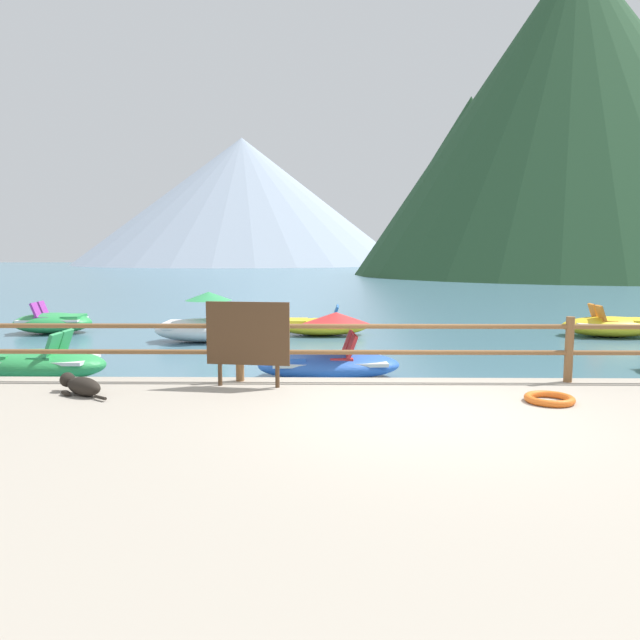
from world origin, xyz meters
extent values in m
plane|color=#477084|center=(0.00, 40.00, 0.00)|extent=(200.00, 200.00, 0.00)
cube|color=#A39989|center=(0.00, -2.20, 0.20)|extent=(28.00, 8.00, 0.40)
cylinder|color=brown|center=(-2.38, 1.55, 0.88)|extent=(0.12, 0.12, 0.95)
cylinder|color=brown|center=(2.38, 1.55, 0.88)|extent=(0.12, 0.12, 0.95)
cylinder|color=brown|center=(0.00, 1.55, 1.21)|extent=(23.80, 0.07, 0.07)
cylinder|color=brown|center=(0.00, 1.55, 0.83)|extent=(23.80, 0.07, 0.07)
cube|color=silver|center=(-2.21, 1.20, 1.15)|extent=(1.10, 0.18, 0.80)
cube|color=#4C331E|center=(-2.21, 1.18, 1.15)|extent=(1.17, 0.18, 0.88)
cylinder|color=#4C331E|center=(-2.62, 1.25, 0.57)|extent=(0.06, 0.06, 0.35)
cylinder|color=#4C331E|center=(-1.80, 1.14, 0.57)|extent=(0.06, 0.06, 0.35)
ellipsoid|color=black|center=(-4.30, 0.66, 0.52)|extent=(0.67, 0.58, 0.24)
sphere|color=black|center=(-4.61, 0.88, 0.56)|extent=(0.20, 0.20, 0.20)
ellipsoid|color=black|center=(-4.70, 0.94, 0.54)|extent=(0.14, 0.13, 0.08)
cylinder|color=black|center=(-3.98, 0.38, 0.44)|extent=(0.20, 0.16, 0.04)
ellipsoid|color=black|center=(-4.34, 0.88, 0.44)|extent=(0.20, 0.17, 0.07)
ellipsoid|color=black|center=(-4.52, 0.62, 0.44)|extent=(0.20, 0.17, 0.07)
torus|color=orange|center=(1.67, 0.38, 0.45)|extent=(0.61, 0.61, 0.09)
ellipsoid|color=yellow|center=(-1.26, 9.20, 0.23)|extent=(2.52, 1.29, 0.47)
cube|color=silver|center=(-1.26, 9.20, 0.31)|extent=(1.96, 1.06, 0.06)
cube|color=blue|center=(-1.07, 9.45, 0.38)|extent=(0.41, 0.41, 0.08)
cube|color=blue|center=(-0.89, 9.44, 0.60)|extent=(0.22, 0.40, 0.43)
cube|color=blue|center=(-1.08, 8.95, 0.38)|extent=(0.41, 0.41, 0.08)
cube|color=blue|center=(-0.90, 8.95, 0.60)|extent=(0.22, 0.40, 0.43)
cube|color=yellow|center=(-1.95, 9.22, 0.37)|extent=(0.57, 0.88, 0.12)
ellipsoid|color=blue|center=(-1.08, 3.58, 0.24)|extent=(2.65, 1.49, 0.48)
cube|color=silver|center=(-1.08, 3.58, 0.32)|extent=(2.07, 1.22, 0.06)
cube|color=red|center=(-0.90, 3.86, 0.39)|extent=(0.43, 0.43, 0.08)
cube|color=red|center=(-0.72, 3.87, 0.61)|extent=(0.23, 0.41, 0.43)
cube|color=red|center=(-0.87, 3.33, 0.39)|extent=(0.43, 0.43, 0.08)
cube|color=red|center=(-0.69, 3.34, 0.61)|extent=(0.23, 0.41, 0.43)
cube|color=blue|center=(-1.78, 3.53, 0.38)|extent=(0.63, 0.96, 0.12)
cone|color=red|center=(-0.95, 3.59, 1.09)|extent=(1.33, 1.33, 0.22)
ellipsoid|color=yellow|center=(6.60, 8.99, 0.27)|extent=(2.66, 1.49, 0.55)
cube|color=silver|center=(6.60, 8.99, 0.37)|extent=(2.08, 1.21, 0.06)
cube|color=orange|center=(6.39, 8.74, 0.44)|extent=(0.43, 0.43, 0.08)
cube|color=orange|center=(6.21, 8.76, 0.66)|extent=(0.23, 0.41, 0.43)
cube|color=orange|center=(6.43, 9.27, 0.44)|extent=(0.43, 0.43, 0.08)
cube|color=orange|center=(6.25, 9.28, 0.66)|extent=(0.23, 0.41, 0.43)
cube|color=yellow|center=(7.31, 8.94, 0.43)|extent=(0.63, 0.96, 0.12)
ellipsoid|color=green|center=(-6.22, 3.33, 0.28)|extent=(2.36, 1.13, 0.56)
cube|color=silver|center=(-6.22, 3.33, 0.38)|extent=(1.84, 0.92, 0.06)
cube|color=#339956|center=(-6.04, 3.56, 0.45)|extent=(0.40, 0.40, 0.08)
cube|color=#339956|center=(-5.86, 3.56, 0.67)|extent=(0.21, 0.40, 0.43)
cube|color=#339956|center=(-6.05, 3.11, 0.45)|extent=(0.40, 0.40, 0.08)
cube|color=#339956|center=(-5.87, 3.11, 0.67)|extent=(0.21, 0.40, 0.43)
cube|color=green|center=(-6.87, 3.34, 0.44)|extent=(0.52, 0.79, 0.12)
ellipsoid|color=green|center=(-8.90, 9.45, 0.29)|extent=(2.27, 1.54, 0.58)
cube|color=silver|center=(-8.90, 9.45, 0.39)|extent=(1.78, 1.25, 0.06)
cube|color=purple|center=(-9.03, 9.17, 0.46)|extent=(0.44, 0.44, 0.08)
cube|color=purple|center=(-9.21, 9.15, 0.68)|extent=(0.25, 0.42, 0.43)
cube|color=purple|center=(-9.08, 9.69, 0.46)|extent=(0.44, 0.44, 0.08)
cube|color=purple|center=(-9.26, 9.67, 0.68)|extent=(0.25, 0.42, 0.43)
cube|color=green|center=(-8.31, 9.51, 0.45)|extent=(0.57, 0.97, 0.12)
ellipsoid|color=white|center=(-4.26, 7.94, 0.30)|extent=(2.55, 1.27, 0.59)
cube|color=silver|center=(-4.26, 7.94, 0.40)|extent=(1.99, 1.04, 0.06)
cube|color=#339956|center=(-4.08, 8.19, 0.47)|extent=(0.40, 0.40, 0.08)
cube|color=#339956|center=(-3.90, 8.20, 0.69)|extent=(0.21, 0.40, 0.43)
cube|color=#339956|center=(-4.07, 7.69, 0.47)|extent=(0.40, 0.40, 0.08)
cube|color=#339956|center=(-3.89, 7.70, 0.69)|extent=(0.21, 0.40, 0.43)
cube|color=white|center=(-4.96, 7.94, 0.46)|extent=(0.57, 0.88, 0.12)
cone|color=#339956|center=(-4.14, 7.94, 1.17)|extent=(1.20, 1.20, 0.22)
cone|color=#284C2D|center=(23.95, 55.18, 16.57)|extent=(44.37, 44.37, 33.13)
cone|color=#284C2D|center=(15.07, 61.18, 9.94)|extent=(24.41, 24.41, 19.88)
cone|color=#93A3B7|center=(-18.73, 114.66, 12.87)|extent=(67.18, 67.18, 25.75)
camera|label=1|loc=(-1.10, -6.73, 2.25)|focal=32.52mm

